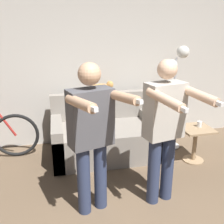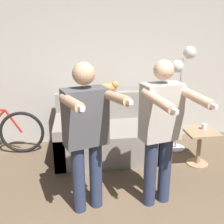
{
  "view_description": "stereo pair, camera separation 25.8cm",
  "coord_description": "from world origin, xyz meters",
  "px_view_note": "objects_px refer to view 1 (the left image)",
  "views": [
    {
      "loc": [
        -0.69,
        -1.14,
        1.95
      ],
      "look_at": [
        -0.02,
        1.92,
        0.92
      ],
      "focal_mm": 42.0,
      "sensor_mm": 36.0,
      "label": 1
    },
    {
      "loc": [
        -0.44,
        -1.18,
        1.95
      ],
      "look_at": [
        -0.02,
        1.92,
        0.92
      ],
      "focal_mm": 42.0,
      "sensor_mm": 36.0,
      "label": 2
    }
  ],
  "objects_px": {
    "cat": "(102,88)",
    "cup": "(199,124)",
    "person_right": "(165,125)",
    "person_left": "(92,131)",
    "side_table": "(195,137)",
    "couch": "(105,137)",
    "floor_lamp": "(176,73)"
  },
  "relations": [
    {
      "from": "side_table",
      "to": "cup",
      "type": "bearing_deg",
      "value": 29.81
    },
    {
      "from": "person_left",
      "to": "person_right",
      "type": "distance_m",
      "value": 0.78
    },
    {
      "from": "floor_lamp",
      "to": "side_table",
      "type": "height_order",
      "value": "floor_lamp"
    },
    {
      "from": "person_right",
      "to": "cat",
      "type": "relative_size",
      "value": 3.36
    },
    {
      "from": "person_left",
      "to": "side_table",
      "type": "distance_m",
      "value": 1.91
    },
    {
      "from": "couch",
      "to": "person_right",
      "type": "xyz_separation_m",
      "value": [
        0.41,
        -1.28,
        0.64
      ]
    },
    {
      "from": "couch",
      "to": "cat",
      "type": "xyz_separation_m",
      "value": [
        0.03,
        0.36,
        0.7
      ]
    },
    {
      "from": "cup",
      "to": "floor_lamp",
      "type": "bearing_deg",
      "value": 111.2
    },
    {
      "from": "person_right",
      "to": "floor_lamp",
      "type": "distance_m",
      "value": 1.54
    },
    {
      "from": "couch",
      "to": "person_right",
      "type": "bearing_deg",
      "value": -72.47
    },
    {
      "from": "cup",
      "to": "person_left",
      "type": "bearing_deg",
      "value": -154.37
    },
    {
      "from": "person_right",
      "to": "side_table",
      "type": "distance_m",
      "value": 1.29
    },
    {
      "from": "person_left",
      "to": "cat",
      "type": "height_order",
      "value": "person_left"
    },
    {
      "from": "cat",
      "to": "side_table",
      "type": "xyz_separation_m",
      "value": [
        1.24,
        -0.86,
        -0.62
      ]
    },
    {
      "from": "cat",
      "to": "cup",
      "type": "distance_m",
      "value": 1.6
    },
    {
      "from": "person_right",
      "to": "person_left",
      "type": "bearing_deg",
      "value": 167.0
    },
    {
      "from": "cat",
      "to": "person_right",
      "type": "bearing_deg",
      "value": -77.06
    },
    {
      "from": "side_table",
      "to": "couch",
      "type": "bearing_deg",
      "value": 158.44
    },
    {
      "from": "person_right",
      "to": "cup",
      "type": "xyz_separation_m",
      "value": [
        0.92,
        0.82,
        -0.37
      ]
    },
    {
      "from": "person_left",
      "to": "cup",
      "type": "bearing_deg",
      "value": 8.18
    },
    {
      "from": "couch",
      "to": "cup",
      "type": "height_order",
      "value": "couch"
    },
    {
      "from": "person_right",
      "to": "cat",
      "type": "distance_m",
      "value": 1.69
    },
    {
      "from": "side_table",
      "to": "person_right",
      "type": "bearing_deg",
      "value": -137.61
    },
    {
      "from": "person_left",
      "to": "floor_lamp",
      "type": "bearing_deg",
      "value": 23.57
    },
    {
      "from": "person_left",
      "to": "floor_lamp",
      "type": "height_order",
      "value": "floor_lamp"
    },
    {
      "from": "cat",
      "to": "side_table",
      "type": "relative_size",
      "value": 0.92
    },
    {
      "from": "couch",
      "to": "side_table",
      "type": "xyz_separation_m",
      "value": [
        1.26,
        -0.5,
        0.08
      ]
    },
    {
      "from": "floor_lamp",
      "to": "side_table",
      "type": "distance_m",
      "value": 1.02
    },
    {
      "from": "person_right",
      "to": "floor_lamp",
      "type": "relative_size",
      "value": 0.98
    },
    {
      "from": "couch",
      "to": "person_left",
      "type": "relative_size",
      "value": 0.99
    },
    {
      "from": "couch",
      "to": "side_table",
      "type": "bearing_deg",
      "value": -21.56
    },
    {
      "from": "couch",
      "to": "cup",
      "type": "distance_m",
      "value": 1.43
    }
  ]
}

